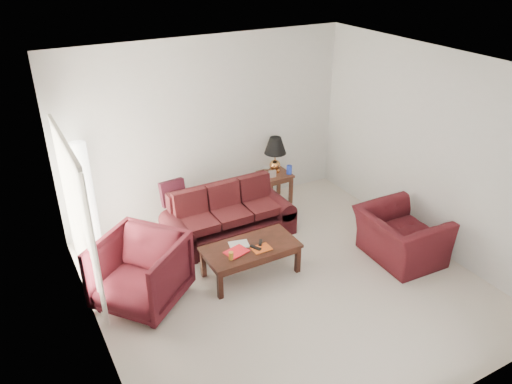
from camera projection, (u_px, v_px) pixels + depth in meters
floor at (285, 282)px, 7.01m from camera, size 5.00×5.00×0.00m
blinds at (77, 217)px, 6.48m from camera, size 0.10×2.00×2.16m
sofa at (229, 215)px, 7.86m from camera, size 2.11×1.06×0.83m
throw_pillow at (173, 193)px, 7.99m from camera, size 0.42×0.23×0.42m
end_table at (275, 187)px, 9.03m from camera, size 0.53×0.53×0.56m
table_lamp at (275, 155)px, 8.82m from camera, size 0.43×0.43×0.66m
clock at (272, 174)px, 8.73m from camera, size 0.13×0.06×0.13m
blue_canister at (289, 170)px, 8.85m from camera, size 0.11×0.11×0.16m
picture_frame at (266, 167)px, 8.93m from camera, size 0.20×0.21×0.06m
floor_lamp at (86, 197)px, 7.39m from camera, size 0.36×0.36×1.77m
armchair_left at (140, 272)px, 6.43m from camera, size 1.46×1.46×0.96m
armchair_right at (400, 236)px, 7.38m from camera, size 1.07×1.21×0.76m
coffee_table at (251, 260)px, 7.09m from camera, size 1.40×0.79×0.47m
magazine_red at (237, 252)px, 6.84m from camera, size 0.35×0.30×0.02m
magazine_white at (239, 245)px, 7.00m from camera, size 0.31×0.26×0.02m
magazine_orange at (261, 248)px, 6.92m from camera, size 0.27×0.20×0.01m
remote_a at (256, 248)px, 6.90m from camera, size 0.12×0.17×0.02m
remote_b at (260, 242)px, 7.02m from camera, size 0.12×0.15×0.02m
yellow_glass at (231, 256)px, 6.68m from camera, size 0.07×0.07×0.11m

